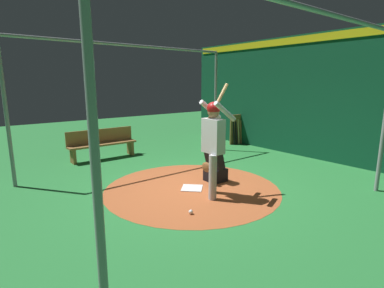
# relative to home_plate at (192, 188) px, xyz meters

# --- Properties ---
(ground_plane) EXTENTS (25.72, 25.72, 0.00)m
(ground_plane) POSITION_rel_home_plate_xyz_m (0.00, 0.00, -0.01)
(ground_plane) COLOR #287A38
(dirt_circle) EXTENTS (3.62, 3.62, 0.01)m
(dirt_circle) POSITION_rel_home_plate_xyz_m (0.00, 0.00, -0.01)
(dirt_circle) COLOR #AD562D
(dirt_circle) RESTS_ON ground
(home_plate) EXTENTS (0.59, 0.59, 0.01)m
(home_plate) POSITION_rel_home_plate_xyz_m (0.00, 0.00, 0.00)
(home_plate) COLOR white
(home_plate) RESTS_ON dirt_circle
(batter) EXTENTS (0.68, 0.49, 2.16)m
(batter) POSITION_rel_home_plate_xyz_m (-0.07, 0.56, 1.11)
(batter) COLOR #B3B3B7
(batter) RESTS_ON ground
(catcher) EXTENTS (0.58, 0.40, 0.95)m
(catcher) POSITION_rel_home_plate_xyz_m (-0.68, -0.06, 0.36)
(catcher) COLOR black
(catcher) RESTS_ON ground
(back_wall) EXTENTS (0.22, 9.72, 3.51)m
(back_wall) POSITION_rel_home_plate_xyz_m (-4.42, 0.00, 1.76)
(back_wall) COLOR #0F472D
(back_wall) RESTS_ON ground
(cage_frame) EXTENTS (5.83, 4.95, 3.11)m
(cage_frame) POSITION_rel_home_plate_xyz_m (0.00, 0.00, 2.17)
(cage_frame) COLOR gray
(cage_frame) RESTS_ON ground
(bat_rack) EXTENTS (0.70, 0.16, 1.05)m
(bat_rack) POSITION_rel_home_plate_xyz_m (-4.18, -2.65, 0.48)
(bat_rack) COLOR olive
(bat_rack) RESTS_ON ground
(bench) EXTENTS (1.95, 0.36, 0.85)m
(bench) POSITION_rel_home_plate_xyz_m (0.47, -3.60, 0.44)
(bench) COLOR olive
(bench) RESTS_ON ground
(baseball_0) EXTENTS (0.07, 0.07, 0.07)m
(baseball_0) POSITION_rel_home_plate_xyz_m (0.79, 0.96, 0.03)
(baseball_0) COLOR white
(baseball_0) RESTS_ON dirt_circle
(baseball_1) EXTENTS (0.07, 0.07, 0.07)m
(baseball_1) POSITION_rel_home_plate_xyz_m (-1.08, -0.17, 0.03)
(baseball_1) COLOR white
(baseball_1) RESTS_ON dirt_circle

